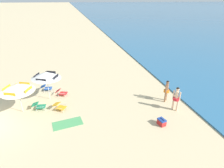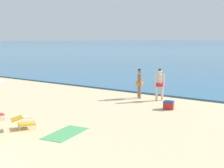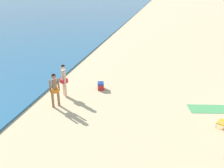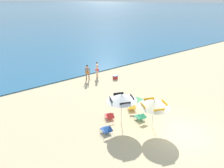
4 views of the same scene
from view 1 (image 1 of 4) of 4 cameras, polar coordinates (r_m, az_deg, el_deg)
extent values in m
cylinder|color=silver|center=(14.28, -19.50, -0.60)|extent=(0.04, 0.04, 2.22)
cone|color=white|center=(13.94, -20.01, 2.64)|extent=(2.45, 2.47, 0.58)
cube|color=black|center=(13.63, -17.16, 2.08)|extent=(0.70, 0.32, 0.26)
cube|color=black|center=(14.59, -18.60, 3.40)|extent=(0.32, 0.70, 0.26)
cube|color=black|center=(14.35, -22.60, 2.39)|extent=(0.70, 0.32, 0.26)
cube|color=black|center=(13.38, -21.42, 0.98)|extent=(0.32, 0.70, 0.26)
sphere|color=black|center=(13.84, -20.17, 3.66)|extent=(0.06, 0.06, 0.06)
cylinder|color=silver|center=(13.44, -26.99, -4.05)|extent=(0.04, 0.04, 2.07)
cone|color=beige|center=(13.11, -27.67, -1.01)|extent=(2.75, 2.74, 0.56)
cube|color=orange|center=(12.71, -24.75, -1.72)|extent=(0.72, 0.32, 0.27)
cube|color=orange|center=(13.71, -25.78, -0.01)|extent=(0.32, 0.72, 0.27)
cube|color=orange|center=(13.62, -30.21, -1.16)|extent=(0.72, 0.32, 0.27)
cube|color=orange|center=(12.61, -29.52, -2.98)|extent=(0.32, 0.72, 0.27)
sphere|color=orange|center=(13.00, -27.90, 0.07)|extent=(0.06, 0.06, 0.06)
cube|color=#1E4799|center=(16.08, -19.43, -1.27)|extent=(0.58, 0.65, 0.04)
cube|color=#1E4799|center=(16.07, -20.84, -0.64)|extent=(0.53, 0.45, 0.18)
cylinder|color=silver|center=(16.28, -18.25, -1.18)|extent=(0.03, 0.03, 0.18)
cylinder|color=silver|center=(15.85, -18.53, -1.96)|extent=(0.03, 0.03, 0.18)
cylinder|color=silver|center=(16.40, -20.20, -1.28)|extent=(0.03, 0.03, 0.18)
cylinder|color=silver|center=(15.97, -20.53, -2.06)|extent=(0.03, 0.03, 0.18)
cylinder|color=silver|center=(16.27, -19.32, -0.45)|extent=(0.08, 0.54, 0.02)
cylinder|color=silver|center=(15.78, -19.67, -1.33)|extent=(0.08, 0.54, 0.02)
cube|color=red|center=(14.89, -15.10, -2.82)|extent=(0.69, 0.74, 0.04)
cube|color=red|center=(14.95, -16.66, -2.05)|extent=(0.59, 0.52, 0.25)
cylinder|color=silver|center=(15.04, -13.72, -2.82)|extent=(0.03, 0.03, 0.18)
cylinder|color=silver|center=(14.64, -14.33, -3.71)|extent=(0.03, 0.03, 0.18)
cylinder|color=silver|center=(15.24, -15.75, -2.69)|extent=(0.03, 0.03, 0.18)
cylinder|color=silver|center=(14.84, -16.40, -3.56)|extent=(0.03, 0.03, 0.18)
cylinder|color=silver|center=(15.07, -14.79, -1.92)|extent=(0.20, 0.52, 0.02)
cylinder|color=silver|center=(14.61, -15.52, -2.91)|extent=(0.20, 0.52, 0.02)
cube|color=#1E7F56|center=(13.62, -21.41, -6.59)|extent=(0.56, 0.64, 0.04)
cube|color=#1E7F56|center=(13.61, -23.03, -5.85)|extent=(0.52, 0.45, 0.15)
cylinder|color=silver|center=(13.82, -20.00, -6.40)|extent=(0.03, 0.03, 0.18)
cylinder|color=silver|center=(13.41, -20.34, -7.48)|extent=(0.03, 0.03, 0.18)
cylinder|color=silver|center=(13.95, -22.30, -6.49)|extent=(0.03, 0.03, 0.18)
cylinder|color=silver|center=(13.55, -22.71, -7.57)|extent=(0.03, 0.03, 0.18)
cylinder|color=silver|center=(13.80, -21.28, -5.56)|extent=(0.07, 0.54, 0.02)
cylinder|color=silver|center=(13.33, -21.71, -6.77)|extent=(0.07, 0.54, 0.02)
cube|color=gold|center=(13.05, -15.67, -7.16)|extent=(0.76, 0.78, 0.04)
cube|color=gold|center=(13.12, -17.09, -6.02)|extent=(0.64, 0.61, 0.15)
cylinder|color=silver|center=(13.13, -13.99, -7.29)|extent=(0.03, 0.03, 0.18)
cylinder|color=silver|center=(12.80, -15.14, -8.38)|extent=(0.03, 0.03, 0.18)
cylinder|color=silver|center=(13.42, -16.07, -6.80)|extent=(0.03, 0.03, 0.18)
cylinder|color=silver|center=(13.09, -17.25, -7.84)|extent=(0.03, 0.03, 0.18)
cylinder|color=silver|center=(13.18, -15.07, -6.12)|extent=(0.31, 0.47, 0.02)
cylinder|color=silver|center=(12.80, -16.42, -7.32)|extent=(0.31, 0.47, 0.02)
cylinder|color=beige|center=(13.24, 18.63, -5.93)|extent=(0.12, 0.12, 0.85)
cylinder|color=beige|center=(13.17, 19.85, -6.32)|extent=(0.12, 0.12, 0.85)
cylinder|color=red|center=(12.99, 19.52, -4.43)|extent=(0.43, 0.43, 0.18)
cylinder|color=beige|center=(12.86, 19.70, -3.34)|extent=(0.23, 0.23, 0.61)
cylinder|color=beige|center=(12.92, 18.81, -3.14)|extent=(0.09, 0.09, 0.64)
cylinder|color=beige|center=(12.81, 20.57, -3.68)|extent=(0.09, 0.09, 0.64)
sphere|color=beige|center=(12.66, 19.99, -1.53)|extent=(0.23, 0.23, 0.23)
sphere|color=black|center=(12.64, 20.01, -1.42)|extent=(0.21, 0.21, 0.21)
cylinder|color=#8C6042|center=(14.23, 16.70, -3.44)|extent=(0.12, 0.12, 0.82)
cylinder|color=#8C6042|center=(13.98, 16.37, -3.94)|extent=(0.12, 0.12, 0.82)
cylinder|color=orange|center=(13.91, 16.75, -2.13)|extent=(0.41, 0.41, 0.17)
cylinder|color=#8C6042|center=(13.79, 16.89, -1.13)|extent=(0.23, 0.23, 0.58)
cylinder|color=#8C6042|center=(13.98, 17.11, -0.87)|extent=(0.09, 0.09, 0.62)
cylinder|color=#8C6042|center=(13.62, 16.65, -1.53)|extent=(0.09, 0.09, 0.62)
sphere|color=#8C6042|center=(13.61, 17.12, 0.51)|extent=(0.22, 0.22, 0.22)
sphere|color=black|center=(13.60, 17.13, 0.62)|extent=(0.20, 0.20, 0.20)
cube|color=red|center=(11.67, 15.31, -11.61)|extent=(0.55, 0.45, 0.32)
cube|color=navy|center=(11.56, 15.43, -10.82)|extent=(0.57, 0.46, 0.08)
cylinder|color=black|center=(11.53, 15.46, -10.60)|extent=(0.33, 0.11, 0.02)
cube|color=#4C9E5B|center=(11.79, -13.79, -11.95)|extent=(1.17, 1.92, 0.01)
camera|label=2|loc=(9.19, -77.99, -20.34)|focal=48.32mm
camera|label=3|loc=(20.45, -8.20, 20.02)|focal=38.20mm
camera|label=4|loc=(23.40, -45.06, 21.36)|focal=31.86mm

